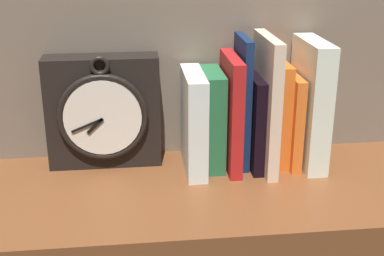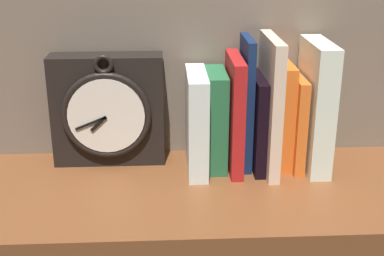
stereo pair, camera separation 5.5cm
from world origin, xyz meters
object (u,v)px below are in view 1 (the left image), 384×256
Objects in this scene: book_slot1_green at (212,119)px; book_slot6_orange at (276,112)px; clock at (103,112)px; book_slot3_navy at (242,102)px; book_slot5_cream at (266,103)px; book_slot7_orange at (290,119)px; book_slot4_black at (253,121)px; book_slot2_red at (231,113)px; book_slot0_white at (194,122)px; book_slot8_white at (310,104)px.

book_slot6_orange is at bearing 1.06° from book_slot1_green.
book_slot3_navy is at bearing -4.31° from clock.
book_slot5_cream is 0.07m from book_slot7_orange.
clock is 0.21m from book_slot1_green.
book_slot1_green is 0.08m from book_slot4_black.
book_slot3_navy is 1.39× the size of book_slot7_orange.
book_slot3_navy reaches higher than book_slot4_black.
book_slot2_red is at bearing -8.43° from clock.
book_slot3_navy is (0.26, -0.02, 0.02)m from clock.
book_slot1_green is at bearing -6.62° from clock.
book_slot0_white is at bearing -168.69° from book_slot3_navy.
clock is 0.24m from book_slot2_red.
book_slot1_green is at bearing 161.18° from book_slot2_red.
book_slot0_white is 0.94× the size of book_slot6_orange.
book_slot0_white is 0.07m from book_slot2_red.
book_slot3_navy is at bearing 33.34° from book_slot2_red.
book_slot5_cream reaches higher than book_slot7_orange.
book_slot0_white is at bearing -176.35° from book_slot4_black.
clock is 0.17m from book_slot0_white.
book_slot0_white is 0.23m from book_slot8_white.
book_slot8_white is at bearing 2.88° from book_slot5_cream.
book_slot8_white is (0.04, -0.01, 0.03)m from book_slot7_orange.
book_slot6_orange is 0.83× the size of book_slot8_white.
clock is 0.33m from book_slot6_orange.
book_slot5_cream reaches higher than book_slot3_navy.
book_slot2_red is 0.15m from book_slot8_white.
book_slot3_navy reaches higher than book_slot1_green.
book_slot0_white is at bearing 178.45° from book_slot5_cream.
book_slot2_red reaches higher than book_slot7_orange.
clock is at bearing 173.65° from book_slot4_black.
book_slot8_white reaches higher than book_slot2_red.
book_slot8_white is at bearing -0.97° from book_slot2_red.
book_slot2_red is at bearing 173.82° from book_slot5_cream.
book_slot4_black is 0.73× the size of book_slot8_white.
book_slot6_orange is at bearing 164.65° from book_slot8_white.
book_slot7_orange is (0.09, -0.01, -0.04)m from book_slot3_navy.
clock reaches higher than book_slot1_green.
book_slot6_orange is (0.03, 0.02, -0.03)m from book_slot5_cream.
book_slot3_navy is (0.09, 0.02, 0.03)m from book_slot0_white.
book_slot5_cream is 0.09m from book_slot8_white.
book_slot1_green is 0.93× the size of book_slot6_orange.
clock is 1.11× the size of book_slot6_orange.
book_slot2_red is 0.87× the size of book_slot3_navy.
book_slot1_green is (0.21, -0.02, -0.01)m from clock.
book_slot1_green is 0.74× the size of book_slot5_cream.
book_slot3_navy reaches higher than clock.
book_slot5_cream is at bearing -27.53° from book_slot4_black.
book_slot2_red is at bearing -146.66° from book_slot3_navy.
book_slot5_cream is (0.10, -0.02, 0.03)m from book_slot1_green.
book_slot5_cream is 0.04m from book_slot6_orange.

